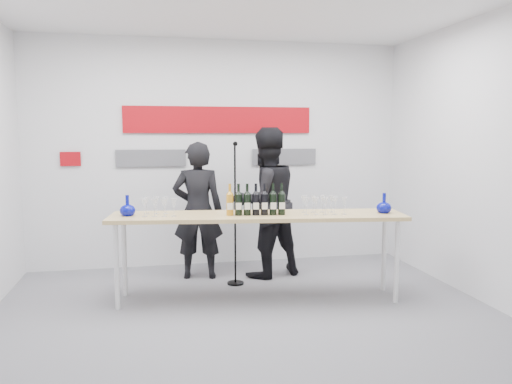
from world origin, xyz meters
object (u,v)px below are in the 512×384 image
(presenter_left, at_px, (198,211))
(presenter_right, at_px, (265,203))
(tasting_table, at_px, (258,221))
(mic_stand, at_px, (235,242))

(presenter_left, relative_size, presenter_right, 0.91)
(tasting_table, bearing_deg, presenter_right, 79.98)
(tasting_table, height_order, mic_stand, mic_stand)
(presenter_right, distance_m, mic_stand, 0.66)
(tasting_table, distance_m, mic_stand, 0.69)
(tasting_table, height_order, presenter_left, presenter_left)
(tasting_table, bearing_deg, presenter_left, 127.93)
(tasting_table, relative_size, mic_stand, 1.87)
(tasting_table, bearing_deg, mic_stand, 112.23)
(presenter_left, bearing_deg, presenter_right, -177.46)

